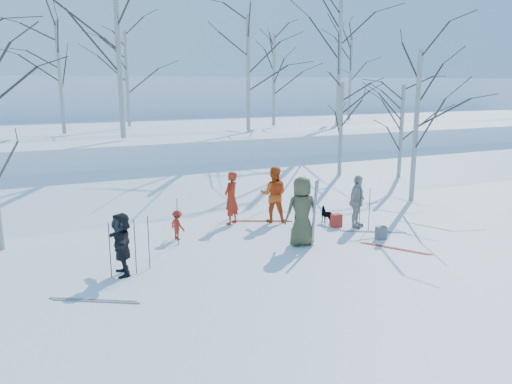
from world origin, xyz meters
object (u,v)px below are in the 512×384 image
backpack_dark (301,221)px  skier_red_north (231,198)px  skier_redor_behind (274,194)px  backpack_red (336,221)px  dog (328,215)px  backpack_grey (381,233)px  skier_grey_west (122,244)px  skier_red_seated (177,225)px  skier_cream_east (357,202)px  skier_olive_center (302,211)px

backpack_dark → skier_red_north: bearing=145.0°
skier_redor_behind → backpack_red: 2.20m
dog → backpack_grey: dog is taller
backpack_dark → skier_redor_behind: bearing=116.9°
backpack_dark → skier_grey_west: bearing=-164.2°
skier_red_seated → backpack_grey: (5.39, -2.55, -0.25)m
backpack_grey → skier_cream_east: bearing=85.4°
skier_red_north → backpack_dark: 2.36m
skier_red_north → skier_grey_west: 5.03m
skier_cream_east → skier_red_north: bearing=119.1°
skier_grey_west → backpack_red: skier_grey_west is taller
skier_red_north → backpack_grey: bearing=97.6°
backpack_grey → dog: bearing=102.2°
skier_cream_east → skier_grey_west: (-7.48, -0.89, -0.08)m
skier_olive_center → backpack_dark: bearing=-113.7°
skier_red_seated → backpack_dark: skier_red_seated is taller
skier_redor_behind → skier_red_seated: bearing=39.6°
dog → backpack_red: (0.01, -0.47, -0.07)m
skier_red_north → skier_redor_behind: (1.37, -0.34, 0.05)m
skier_redor_behind → skier_grey_west: bearing=56.6°
dog → skier_grey_west: bearing=0.6°
skier_olive_center → skier_grey_west: skier_olive_center is taller
dog → skier_redor_behind: bearing=-46.0°
dog → skier_cream_east: bearing=113.9°
skier_olive_center → backpack_grey: bearing=173.4°
skier_redor_behind → backpack_dark: 1.29m
skier_olive_center → backpack_red: size_ratio=4.66×
skier_red_north → skier_grey_west: (-4.05, -2.97, -0.10)m
skier_olive_center → backpack_dark: (0.92, 1.57, -0.78)m
skier_red_seated → skier_grey_west: 2.90m
skier_red_north → backpack_grey: 4.82m
backpack_red → skier_red_seated: bearing=169.6°
skier_cream_east → skier_red_seated: bearing=138.0°
skier_grey_west → backpack_grey: size_ratio=4.00×
skier_redor_behind → skier_red_seated: 3.52m
skier_olive_center → skier_red_north: bearing=-65.2°
dog → backpack_red: size_ratio=1.55×
skier_red_seated → skier_redor_behind: bearing=-102.2°
backpack_dark → skier_cream_east: bearing=-26.3°
skier_red_north → skier_redor_behind: size_ratio=0.94×
backpack_grey → backpack_dark: backpack_dark is taller
skier_olive_center → dog: size_ratio=3.00×
skier_olive_center → backpack_red: 2.34m
skier_redor_behind → skier_red_north: bearing=16.8°
dog → backpack_dark: dog is taller
skier_red_north → backpack_dark: (1.86, -1.30, -0.66)m
skier_redor_behind → skier_cream_east: bearing=170.6°
backpack_grey → skier_red_north: bearing=134.1°
skier_redor_behind → backpack_grey: skier_redor_behind is taller
skier_cream_east → backpack_red: skier_cream_east is taller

